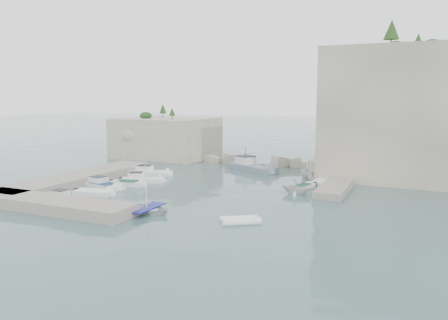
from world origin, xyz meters
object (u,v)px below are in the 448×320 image
at_px(motorboat_f, 66,203).
at_px(motorboat_a, 151,175).
at_px(motorboat_e, 95,195).
at_px(motorboat_d, 103,188).
at_px(inflatable_dinghy, 240,223).
at_px(tender_east_a, 296,194).
at_px(rowboat, 147,213).
at_px(tender_east_c, 321,184).
at_px(tender_east_d, 314,179).
at_px(work_boat, 252,171).
at_px(motorboat_c, 128,186).
at_px(motorboat_b, 142,182).
at_px(tender_east_b, 304,189).

bearing_deg(motorboat_f, motorboat_a, 97.29).
bearing_deg(motorboat_e, motorboat_d, 104.69).
distance_m(inflatable_dinghy, tender_east_a, 13.16).
relative_size(rowboat, tender_east_c, 0.99).
height_order(inflatable_dinghy, tender_east_a, tender_east_a).
bearing_deg(tender_east_c, tender_east_d, 36.76).
distance_m(motorboat_f, tender_east_d, 31.03).
height_order(tender_east_a, work_boat, work_boat).
xyz_separation_m(motorboat_d, rowboat, (11.17, -7.34, 0.00)).
bearing_deg(inflatable_dinghy, motorboat_e, 136.87).
distance_m(motorboat_c, motorboat_e, 5.78).
distance_m(motorboat_b, tender_east_c, 22.61).
bearing_deg(motorboat_e, motorboat_b, 75.46).
xyz_separation_m(motorboat_b, tender_east_a, (19.71, 1.41, 0.00)).
bearing_deg(motorboat_c, motorboat_e, -101.19).
relative_size(motorboat_c, motorboat_d, 0.74).
xyz_separation_m(motorboat_c, tender_east_c, (21.44, 10.69, 0.00)).
height_order(motorboat_c, tender_east_a, tender_east_a).
bearing_deg(tender_east_a, inflatable_dinghy, 176.48).
bearing_deg(motorboat_d, work_boat, 69.32).
xyz_separation_m(tender_east_c, work_boat, (-11.38, 5.89, 0.00)).
bearing_deg(tender_east_c, tender_east_b, 170.20).
xyz_separation_m(motorboat_a, motorboat_b, (2.09, -4.98, 0.00)).
bearing_deg(tender_east_d, work_boat, 90.95).
bearing_deg(motorboat_b, work_boat, 30.12).
xyz_separation_m(motorboat_c, work_boat, (10.06, 16.58, 0.00)).
distance_m(motorboat_c, tender_east_c, 23.96).
height_order(rowboat, tender_east_a, tender_east_a).
height_order(motorboat_e, tender_east_a, tender_east_a).
bearing_deg(tender_east_d, motorboat_b, 137.44).
distance_m(motorboat_d, rowboat, 13.36).
relative_size(motorboat_a, tender_east_b, 1.69).
xyz_separation_m(motorboat_a, rowboat, (11.08, -17.23, 0.00)).
height_order(motorboat_b, rowboat, motorboat_b).
distance_m(motorboat_b, motorboat_f, 12.46).
bearing_deg(motorboat_c, tender_east_c, 17.49).
height_order(rowboat, tender_east_d, tender_east_d).
height_order(motorboat_b, work_boat, work_boat).
xyz_separation_m(motorboat_a, motorboat_e, (1.52, -13.30, 0.00)).
distance_m(tender_east_b, work_boat, 14.14).
bearing_deg(tender_east_a, motorboat_d, 109.14).
distance_m(rowboat, tender_east_d, 25.59).
bearing_deg(tender_east_b, motorboat_f, 144.58).
bearing_deg(tender_east_b, work_boat, 61.49).
height_order(motorboat_c, motorboat_f, motorboat_f).
bearing_deg(motorboat_c, motorboat_f, -101.45).
height_order(motorboat_c, motorboat_e, same).
height_order(motorboat_d, tender_east_d, tender_east_d).
bearing_deg(tender_east_b, motorboat_c, 124.12).
bearing_deg(motorboat_e, tender_east_d, 33.53).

